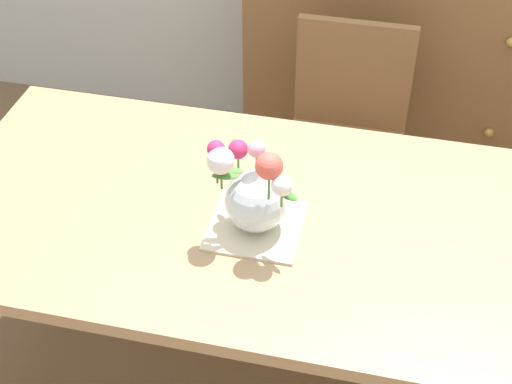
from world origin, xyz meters
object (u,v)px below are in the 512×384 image
(chair_far, at_px, (346,130))
(flower_vase, at_px, (254,193))
(dining_table, at_px, (276,240))
(dresser, at_px, (420,67))

(chair_far, xyz_separation_m, flower_vase, (-0.14, -0.85, 0.37))
(dining_table, xyz_separation_m, dresser, (0.33, 1.33, -0.18))
(dining_table, height_order, chair_far, chair_far)
(dresser, bearing_deg, chair_far, -113.62)
(dresser, bearing_deg, dining_table, -104.07)
(flower_vase, bearing_deg, dining_table, 50.61)
(dining_table, xyz_separation_m, chair_far, (0.10, 0.79, -0.16))
(dining_table, bearing_deg, flower_vase, -129.39)
(dining_table, distance_m, chair_far, 0.82)
(dresser, relative_size, flower_vase, 5.08)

